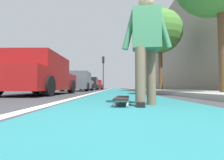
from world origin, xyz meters
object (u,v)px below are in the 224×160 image
(parked_car_far, at_px, (90,84))
(parked_car_near, at_px, (41,76))
(skateboard, at_px, (122,99))
(parked_car_mid, at_px, (79,82))
(traffic_light, at_px, (103,67))
(skater_person, at_px, (146,41))
(street_tree_mid, at_px, (160,32))
(parked_car_end, at_px, (97,85))

(parked_car_far, bearing_deg, parked_car_near, -179.23)
(skateboard, xyz_separation_m, parked_car_mid, (9.64, 2.94, 0.61))
(parked_car_near, distance_m, traffic_light, 13.63)
(skater_person, height_order, street_tree_mid, street_tree_mid)
(street_tree_mid, bearing_deg, skater_person, 162.04)
(parked_car_end, bearing_deg, parked_car_near, -179.60)
(skater_person, xyz_separation_m, parked_car_far, (16.53, 3.43, -0.23))
(parked_car_end, distance_m, street_tree_mid, 16.08)
(traffic_light, bearing_deg, skateboard, -174.83)
(parked_car_far, bearing_deg, skater_person, -168.29)
(parked_car_mid, distance_m, parked_car_far, 6.74)
(parked_car_near, height_order, parked_car_end, parked_car_end)
(skater_person, height_order, parked_car_mid, skater_person)
(parked_car_near, distance_m, parked_car_far, 12.99)
(parked_car_mid, relative_size, traffic_light, 0.98)
(parked_car_mid, distance_m, traffic_light, 7.59)
(parked_car_far, xyz_separation_m, traffic_light, (0.39, -1.56, 2.17))
(skater_person, relative_size, parked_car_near, 0.40)
(skater_person, relative_size, street_tree_mid, 0.29)
(parked_car_near, distance_m, street_tree_mid, 8.40)
(parked_car_near, height_order, parked_car_far, parked_car_far)
(parked_car_mid, bearing_deg, parked_car_far, 1.24)
(skateboard, height_order, parked_car_end, parked_car_end)
(parked_car_mid, distance_m, street_tree_mid, 7.05)
(street_tree_mid, bearing_deg, parked_car_far, 36.89)
(skater_person, height_order, parked_car_end, skater_person)
(skater_person, distance_m, parked_car_near, 4.82)
(parked_car_end, xyz_separation_m, street_tree_mid, (-14.48, -6.10, 3.43))
(skater_person, bearing_deg, street_tree_mid, -17.96)
(skateboard, distance_m, skater_person, 0.92)
(parked_car_near, height_order, parked_car_mid, parked_car_mid)
(skater_person, distance_m, parked_car_mid, 10.33)
(parked_car_mid, distance_m, parked_car_end, 13.04)
(traffic_light, bearing_deg, skater_person, -173.71)
(street_tree_mid, bearing_deg, parked_car_end, 22.83)
(parked_car_end, bearing_deg, parked_car_far, 179.65)
(skateboard, xyz_separation_m, parked_car_near, (3.39, 2.91, 0.61))
(skateboard, xyz_separation_m, skater_person, (-0.15, -0.35, 0.84))
(skater_person, xyz_separation_m, street_tree_mid, (8.36, -2.71, 3.20))
(parked_car_end, bearing_deg, skater_person, -171.56)
(skater_person, relative_size, parked_car_mid, 0.40)
(skater_person, height_order, traffic_light, traffic_light)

